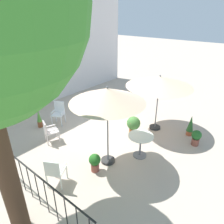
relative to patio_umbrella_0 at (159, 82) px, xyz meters
The scene contains 14 objects.
ground_plane 2.71m from the patio_umbrella_0, 130.94° to the left, with size 60.00×60.00×0.00m, color #B8A694.
villa_facade 5.94m from the patio_umbrella_0, 101.92° to the left, with size 11.71×0.30×5.49m, color silver.
terrace_railing 5.47m from the patio_umbrella_0, 164.70° to the left, with size 0.03×6.01×1.01m.
patio_umbrella_0 is the anchor object (origin of this frame).
patio_umbrella_1 2.83m from the patio_umbrella_0, behind, with size 2.13×2.13×2.53m.
cafe_table_0 2.44m from the patio_umbrella_0, 165.37° to the right, with size 0.82×0.82×0.77m.
patio_chair_0 4.39m from the patio_umbrella_0, 143.41° to the left, with size 0.58×0.56×0.84m.
patio_chair_1 4.74m from the patio_umbrella_0, behind, with size 0.61×0.60×0.89m.
patio_chair_2 4.25m from the patio_umbrella_0, 123.52° to the left, with size 0.60×0.61×0.97m.
potted_plant_0 3.76m from the patio_umbrella_0, behind, with size 0.35×0.35×0.58m.
potted_plant_1 5.00m from the patio_umbrella_0, 128.18° to the left, with size 0.20×0.20×0.75m.
potted_plant_2 2.04m from the patio_umbrella_0, 73.37° to the right, with size 0.25×0.25×0.83m.
potted_plant_3 2.37m from the patio_umbrella_0, 94.39° to the right, with size 0.34×0.34×0.58m.
potted_plant_4 1.87m from the patio_umbrella_0, 157.08° to the left, with size 0.52×0.52×0.76m.
Camera 1 is at (-5.57, -4.74, 4.31)m, focal length 33.20 mm.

